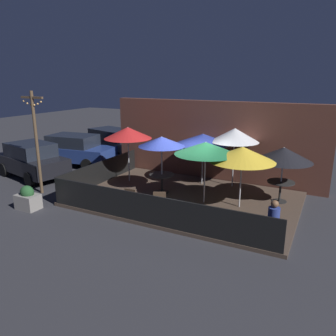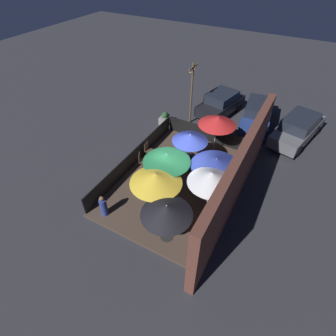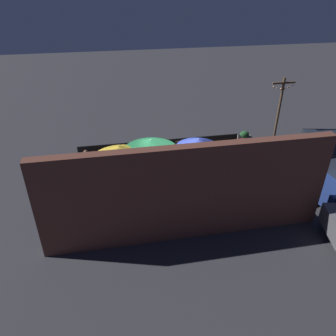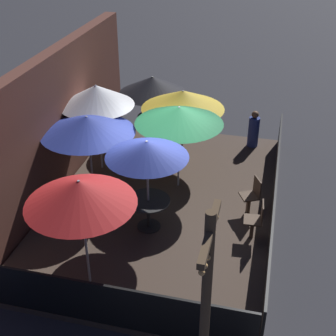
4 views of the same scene
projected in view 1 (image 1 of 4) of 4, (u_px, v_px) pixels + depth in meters
ground_plane at (186, 200)px, 12.47m from camera, size 60.00×60.00×0.00m
patio_deck at (186, 199)px, 12.45m from camera, size 8.08×5.41×0.12m
building_wall at (214, 141)px, 14.51m from camera, size 9.68×0.36×3.55m
fence_front at (151, 210)px, 10.03m from camera, size 7.88×0.05×0.95m
fence_side_left at (101, 172)px, 14.07m from camera, size 0.05×5.21×0.95m
patio_umbrella_0 at (284, 154)px, 11.54m from camera, size 2.03×2.03×2.03m
patio_umbrella_1 at (162, 142)px, 12.45m from camera, size 1.79×1.79×2.23m
patio_umbrella_2 at (128, 133)px, 13.86m from camera, size 2.03×2.03×2.38m
patio_umbrella_3 at (242, 154)px, 11.03m from camera, size 2.26×2.26×2.16m
patio_umbrella_4 at (206, 148)px, 11.40m from camera, size 2.19×2.19×2.24m
patio_umbrella_5 at (235, 135)px, 13.14m from camera, size 1.95×1.95×2.44m
patio_umbrella_6 at (203, 139)px, 13.54m from camera, size 2.28×2.28×2.15m
dining_table_0 at (281, 186)px, 11.85m from camera, size 0.97×0.97×0.77m
dining_table_1 at (162, 178)px, 12.84m from camera, size 0.99×0.99×0.74m
patio_chair_0 at (132, 200)px, 10.72m from camera, size 0.43×0.43×0.94m
patio_chair_1 at (160, 203)px, 10.45m from camera, size 0.54×0.54×0.94m
patron_0 at (273, 221)px, 9.14m from camera, size 0.45×0.45×1.14m
planter_box at (28, 199)px, 11.56m from camera, size 0.81×0.56×0.86m
light_post at (36, 138)px, 12.67m from camera, size 1.10×0.12×4.04m
parked_car_0 at (32, 160)px, 15.14m from camera, size 4.11×2.50×1.62m
parked_car_1 at (74, 149)px, 17.30m from camera, size 4.50×2.21×1.62m
parked_car_2 at (112, 142)px, 19.27m from camera, size 4.85×2.76×1.62m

